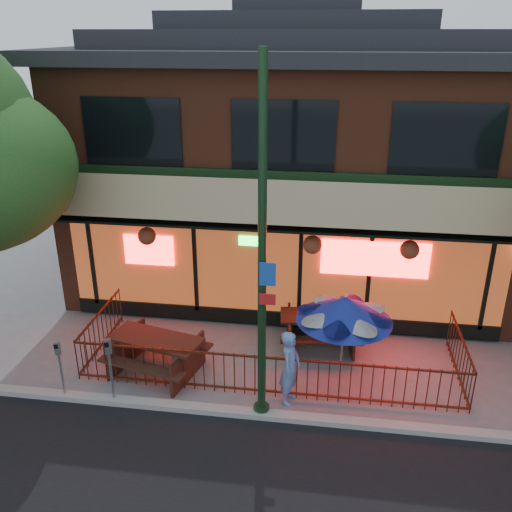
# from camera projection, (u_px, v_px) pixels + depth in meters

# --- Properties ---
(ground) EXTENTS (80.00, 80.00, 0.00)m
(ground) POSITION_uv_depth(u_px,v_px,m) (264.00, 401.00, 11.41)
(ground) COLOR gray
(ground) RESTS_ON ground
(curb) EXTENTS (80.00, 0.25, 0.12)m
(curb) POSITION_uv_depth(u_px,v_px,m) (261.00, 414.00, 10.93)
(curb) COLOR #999993
(curb) RESTS_ON ground
(restaurant_building) EXTENTS (12.96, 9.49, 8.05)m
(restaurant_building) POSITION_uv_depth(u_px,v_px,m) (295.00, 142.00, 16.31)
(restaurant_building) COLOR brown
(restaurant_building) RESTS_ON ground
(patio_fence) EXTENTS (8.44, 2.62, 1.00)m
(patio_fence) POSITION_uv_depth(u_px,v_px,m) (267.00, 362.00, 11.62)
(patio_fence) COLOR #4B1D10
(patio_fence) RESTS_ON ground
(street_light) EXTENTS (0.43, 0.32, 7.00)m
(street_light) POSITION_uv_depth(u_px,v_px,m) (262.00, 273.00, 9.83)
(street_light) COLOR #17341A
(street_light) RESTS_ON ground
(picnic_table_left) EXTENTS (2.39, 2.04, 0.88)m
(picnic_table_left) POSITION_uv_depth(u_px,v_px,m) (156.00, 349.00, 12.19)
(picnic_table_left) COLOR #3E2016
(picnic_table_left) RESTS_ON ground
(picnic_table_right) EXTENTS (2.08, 1.67, 0.83)m
(picnic_table_right) POSITION_uv_depth(u_px,v_px,m) (320.00, 326.00, 13.25)
(picnic_table_right) COLOR black
(picnic_table_right) RESTS_ON ground
(patio_umbrella) EXTENTS (2.00, 1.99, 2.28)m
(patio_umbrella) POSITION_uv_depth(u_px,v_px,m) (345.00, 309.00, 11.09)
(patio_umbrella) COLOR gray
(patio_umbrella) RESTS_ON ground
(pedestrian) EXTENTS (0.52, 0.68, 1.65)m
(pedestrian) POSITION_uv_depth(u_px,v_px,m) (290.00, 368.00, 11.11)
(pedestrian) COLOR #6586CB
(pedestrian) RESTS_ON ground
(parking_meter_near) EXTENTS (0.17, 0.16, 1.52)m
(parking_meter_near) POSITION_uv_depth(u_px,v_px,m) (110.00, 361.00, 10.98)
(parking_meter_near) COLOR #919299
(parking_meter_near) RESTS_ON ground
(parking_meter_far) EXTENTS (0.15, 0.14, 1.37)m
(parking_meter_far) POSITION_uv_depth(u_px,v_px,m) (59.00, 360.00, 11.16)
(parking_meter_far) COLOR #9FA3A8
(parking_meter_far) RESTS_ON ground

